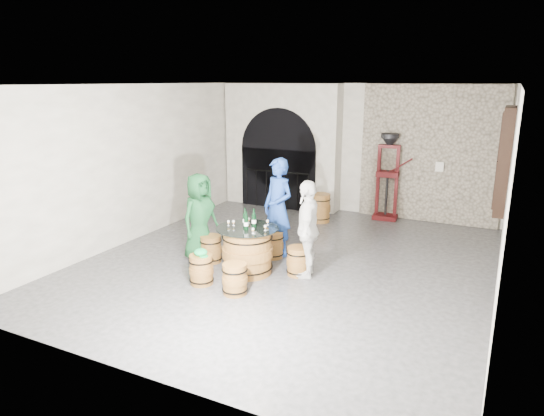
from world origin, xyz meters
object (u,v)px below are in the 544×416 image
at_px(person_blue, 278,207).
at_px(wine_bottle_left, 245,219).
at_px(wine_bottle_center, 246,222).
at_px(barrel_stool_near_right, 235,279).
at_px(wine_bottle_right, 254,220).
at_px(corking_press, 388,170).
at_px(person_white, 308,229).
at_px(side_barrel, 320,208).
at_px(barrel_stool_right, 298,261).
at_px(barrel_table, 248,251).
at_px(barrel_stool_far, 273,245).
at_px(barrel_stool_left, 211,249).
at_px(person_green, 200,217).
at_px(barrel_stool_near_left, 201,270).

xyz_separation_m(person_blue, wine_bottle_left, (-0.15, -1.00, 0.02)).
height_order(wine_bottle_left, wine_bottle_center, same).
xyz_separation_m(barrel_stool_near_right, wine_bottle_right, (-0.16, 0.93, 0.71)).
distance_m(person_blue, corking_press, 3.64).
distance_m(person_blue, person_white, 1.15).
bearing_deg(side_barrel, barrel_stool_right, -75.55).
relative_size(barrel_stool_near_right, person_white, 0.30).
height_order(barrel_table, person_blue, person_blue).
xyz_separation_m(barrel_stool_near_right, wine_bottle_left, (-0.32, 0.92, 0.71)).
relative_size(wine_bottle_right, corking_press, 0.16).
distance_m(wine_bottle_center, wine_bottle_right, 0.20).
distance_m(barrel_stool_far, wine_bottle_center, 1.21).
distance_m(barrel_table, barrel_stool_left, 0.90).
distance_m(barrel_stool_far, person_green, 1.47).
xyz_separation_m(person_green, person_white, (2.09, 0.14, 0.02)).
distance_m(barrel_table, corking_press, 4.73).
bearing_deg(barrel_stool_near_left, person_green, 124.64).
distance_m(barrel_stool_left, side_barrel, 3.49).
distance_m(barrel_stool_left, barrel_stool_near_left, 1.01).
distance_m(person_white, wine_bottle_center, 1.05).
bearing_deg(person_green, wine_bottle_center, -94.47).
bearing_deg(barrel_stool_right, wine_bottle_right, -163.72).
xyz_separation_m(wine_bottle_left, corking_press, (1.42, 4.40, 0.24)).
xyz_separation_m(barrel_stool_far, side_barrel, (-0.07, 2.66, 0.09)).
distance_m(barrel_stool_left, wine_bottle_center, 1.18).
distance_m(barrel_stool_far, person_blue, 0.72).
distance_m(person_white, wine_bottle_right, 0.93).
distance_m(person_blue, wine_bottle_left, 1.01).
bearing_deg(barrel_table, barrel_stool_far, 85.99).
relative_size(barrel_stool_far, wine_bottle_right, 1.55).
distance_m(barrel_table, person_blue, 1.20).
relative_size(barrel_table, wine_bottle_left, 3.31).
relative_size(barrel_table, person_white, 0.64).
distance_m(barrel_stool_near_right, side_barrel, 4.40).
bearing_deg(barrel_stool_left, wine_bottle_right, -4.70).
xyz_separation_m(person_green, side_barrel, (1.12, 3.33, -0.48)).
bearing_deg(side_barrel, barrel_stool_near_left, -95.92).
xyz_separation_m(barrel_stool_near_left, person_blue, (0.53, 1.83, 0.69)).
bearing_deg(person_blue, barrel_stool_far, -71.08).
bearing_deg(barrel_stool_near_right, wine_bottle_center, 105.16).
xyz_separation_m(side_barrel, corking_press, (1.35, 0.93, 0.87)).
bearing_deg(barrel_stool_near_left, barrel_stool_right, 39.61).
xyz_separation_m(person_blue, wine_bottle_center, (-0.04, -1.17, 0.02)).
height_order(barrel_stool_right, person_white, person_white).
bearing_deg(person_green, person_white, -75.21).
bearing_deg(barrel_stool_far, barrel_stool_near_right, -84.09).
relative_size(person_green, wine_bottle_left, 5.05).
distance_m(barrel_stool_left, person_white, 1.94).
bearing_deg(barrel_stool_right, person_blue, 134.56).
height_order(barrel_stool_far, wine_bottle_center, wine_bottle_center).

